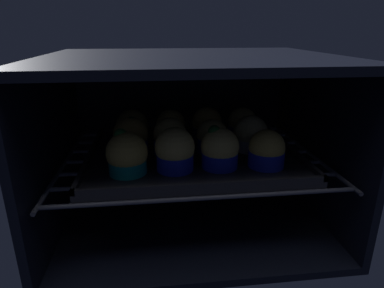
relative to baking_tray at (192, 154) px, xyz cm
name	(u,v)px	position (x,y,z in cm)	size (l,w,h in cm)	color
oven_cavity	(189,136)	(0.00, 5.62, 2.33)	(59.00, 47.00, 37.00)	black
oven_rack	(191,157)	(0.00, 1.37, -1.07)	(54.80, 42.00, 0.80)	#444756
baking_tray	(192,154)	(0.00, 0.00, 0.00)	(43.62, 34.81, 2.20)	black
muffin_row0_col0	(127,155)	(-13.08, -9.15, 4.00)	(7.65, 7.65, 8.40)	#0C8C84
muffin_row0_col1	(175,151)	(-4.27, -8.71, 4.29)	(7.50, 7.50, 8.26)	#1928B7
muffin_row0_col2	(220,150)	(4.31, -8.44, 4.02)	(7.35, 7.35, 8.31)	#1928B7
muffin_row0_col3	(267,151)	(13.35, -9.09, 3.65)	(6.98, 6.98, 7.28)	#1928B7
muffin_row1_col0	(131,137)	(-12.86, 0.39, 4.31)	(7.31, 7.31, 8.25)	#1928B7
muffin_row1_col1	(170,138)	(-4.69, -0.01, 4.01)	(7.02, 7.02, 7.84)	#1928B7
muffin_row1_col2	(212,138)	(4.44, 0.31, 3.51)	(6.98, 6.98, 7.07)	#1928B7
muffin_row1_col3	(250,135)	(12.87, 0.30, 3.91)	(7.44, 7.44, 7.66)	silver
muffin_row2_col0	(132,129)	(-13.00, 8.47, 3.81)	(7.64, 7.64, 7.69)	#1928B7
muffin_row2_col1	(171,127)	(-4.03, 8.50, 3.80)	(6.98, 6.98, 7.50)	red
muffin_row2_col2	(207,125)	(4.65, 8.77, 3.97)	(7.06, 7.06, 7.79)	#1928B7
muffin_row2_col3	(242,125)	(13.35, 8.85, 3.75)	(6.98, 6.98, 7.42)	#1928B7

